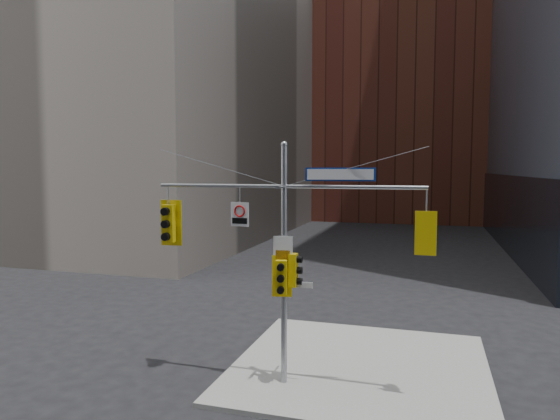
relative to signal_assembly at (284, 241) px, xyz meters
The scene contains 13 objects.
ground 4.85m from the signal_assembly, 90.00° to the right, with size 160.00×160.00×0.00m, color black.
sidewalk_corner 5.18m from the signal_assembly, 45.10° to the left, with size 8.00×8.00×0.15m, color gray.
brick_midrise 56.82m from the signal_assembly, 90.00° to the left, with size 26.00×20.00×28.00m, color brown.
signal_assembly is the anchor object (origin of this frame).
traffic_light_west_arm 3.79m from the signal_assembly, behind, with size 0.69×0.57×1.45m.
traffic_light_east_arm 3.98m from the signal_assembly, ahead, with size 0.56×0.44×1.18m.
traffic_light_pole_side 0.92m from the signal_assembly, ahead, with size 0.38×0.32×0.98m.
traffic_light_pole_front 1.06m from the signal_assembly, 90.22° to the right, with size 0.58×0.52×1.23m.
street_sign_blade 2.53m from the signal_assembly, ahead, with size 1.95×0.27×0.38m.
regulatory_sign_arm 1.57m from the signal_assembly, behind, with size 0.58×0.09×0.72m.
regulatory_sign_pole 0.27m from the signal_assembly, 90.00° to the right, with size 0.56×0.10×0.74m.
street_blade_ew 1.35m from the signal_assembly, ahead, with size 0.83×0.03×0.17m.
street_blade_ns 1.57m from the signal_assembly, 90.00° to the left, with size 0.03×0.79×0.16m.
Camera 1 is at (4.06, -11.83, 6.51)m, focal length 32.00 mm.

